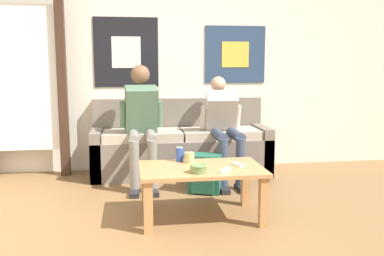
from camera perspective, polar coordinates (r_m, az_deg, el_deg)
name	(u,v)px	position (r m, az deg, el deg)	size (l,w,h in m)	color
ground_plane	(206,249)	(3.12, 1.82, -15.88)	(18.00, 18.00, 0.00)	brown
wall_back	(170,65)	(5.30, -2.90, 8.36)	(10.00, 0.07, 2.55)	silver
door_frame	(20,72)	(5.19, -21.92, 6.90)	(1.00, 0.10, 2.15)	#382319
couch	(181,148)	(5.06, -1.49, -2.67)	(2.06, 0.68, 0.88)	#70665B
coffee_table	(201,176)	(3.59, 1.25, -6.44)	(1.02, 0.65, 0.44)	#B27F4C
person_seated_adult	(142,119)	(4.62, -6.74, 1.23)	(0.47, 0.89, 1.28)	gray
person_seated_teen	(224,123)	(4.76, 4.25, 0.65)	(0.47, 1.01, 1.15)	#384256
backpack	(205,174)	(4.35, 1.75, -6.18)	(0.39, 0.34, 0.39)	#1E5642
ceramic_bowl	(198,168)	(3.38, 0.87, -5.37)	(0.14, 0.14, 0.07)	#607F47
pillar_candle	(190,157)	(3.72, -0.29, -3.95)	(0.09, 0.09, 0.10)	tan
drink_can_blue	(180,154)	(3.78, -1.66, -3.53)	(0.07, 0.07, 0.12)	#28479E
game_controller_near_left	(225,170)	(3.43, 4.42, -5.64)	(0.11, 0.13, 0.03)	white
game_controller_near_right	(237,164)	(3.63, 6.06, -4.85)	(0.09, 0.15, 0.03)	white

